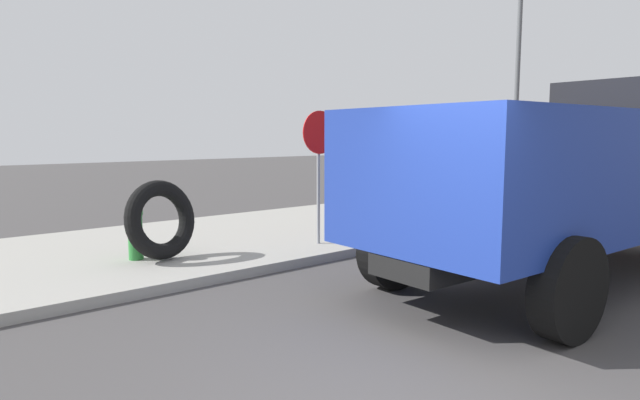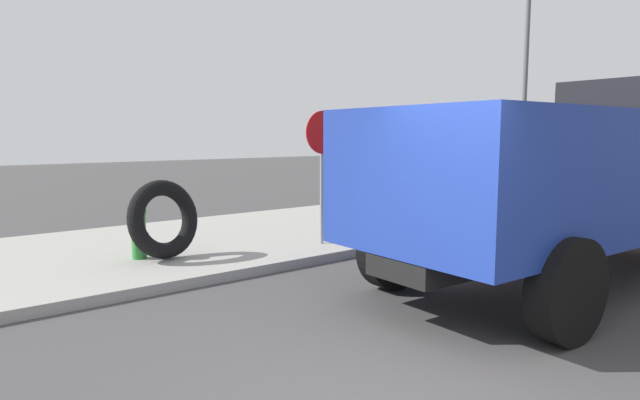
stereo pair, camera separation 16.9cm
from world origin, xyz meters
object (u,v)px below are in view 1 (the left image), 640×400
at_px(loose_tire, 161,220).
at_px(dump_truck_blue, 578,169).
at_px(fire_hydrant, 135,230).
at_px(street_light_pole, 516,106).
at_px(stop_sign, 319,152).

distance_m(loose_tire, dump_truck_blue, 6.31).
height_order(loose_tire, dump_truck_blue, dump_truck_blue).
relative_size(loose_tire, dump_truck_blue, 0.18).
xyz_separation_m(loose_tire, dump_truck_blue, (4.41, -4.44, 0.83)).
xyz_separation_m(fire_hydrant, street_light_pole, (9.50, -0.92, 2.20)).
height_order(stop_sign, dump_truck_blue, dump_truck_blue).
distance_m(loose_tire, stop_sign, 2.97).
bearing_deg(loose_tire, fire_hydrant, 137.07).
bearing_deg(stop_sign, fire_hydrant, 163.34).
xyz_separation_m(dump_truck_blue, street_light_pole, (4.80, 3.80, 1.20)).
xyz_separation_m(loose_tire, street_light_pole, (9.20, -0.64, 2.03)).
height_order(fire_hydrant, dump_truck_blue, dump_truck_blue).
bearing_deg(loose_tire, dump_truck_blue, -45.18).
relative_size(loose_tire, stop_sign, 0.52).
bearing_deg(loose_tire, stop_sign, -12.93).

